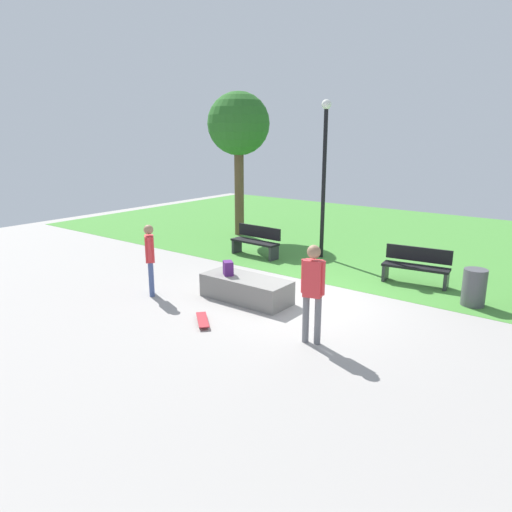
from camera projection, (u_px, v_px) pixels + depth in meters
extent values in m
plane|color=#9E9993|center=(300.00, 300.00, 10.71)|extent=(28.00, 28.00, 0.00)
cube|color=#478C38|center=(417.00, 241.00, 16.61)|extent=(26.60, 12.64, 0.01)
cube|color=gray|center=(246.00, 289.00, 10.65)|extent=(2.08, 0.85, 0.53)
cube|color=#4C1E66|center=(228.00, 268.00, 10.74)|extent=(0.34, 0.33, 0.32)
cylinder|color=#3F5184|center=(151.00, 277.00, 11.06)|extent=(0.12, 0.12, 0.81)
cylinder|color=#3F5184|center=(151.00, 280.00, 10.85)|extent=(0.12, 0.12, 0.81)
cube|color=red|center=(150.00, 249.00, 10.78)|extent=(0.37, 0.36, 0.60)
cylinder|color=red|center=(149.00, 246.00, 10.93)|extent=(0.09, 0.09, 0.56)
cylinder|color=red|center=(150.00, 249.00, 10.61)|extent=(0.09, 0.09, 0.56)
sphere|color=#9E7556|center=(148.00, 230.00, 10.67)|extent=(0.22, 0.22, 0.22)
cylinder|color=slate|center=(318.00, 321.00, 8.38)|extent=(0.12, 0.12, 0.88)
cylinder|color=slate|center=(306.00, 319.00, 8.46)|extent=(0.12, 0.12, 0.88)
cube|color=red|center=(313.00, 279.00, 8.23)|extent=(0.36, 0.27, 0.66)
cylinder|color=red|center=(323.00, 278.00, 8.16)|extent=(0.09, 0.09, 0.61)
cylinder|color=red|center=(304.00, 276.00, 8.29)|extent=(0.09, 0.09, 0.61)
sphere|color=#9E7556|center=(314.00, 252.00, 8.11)|extent=(0.24, 0.24, 0.24)
cube|color=#A5262D|center=(203.00, 320.00, 9.40)|extent=(0.73, 0.68, 0.02)
cylinder|color=silver|center=(197.00, 317.00, 9.66)|extent=(0.06, 0.06, 0.06)
cylinder|color=silver|center=(205.00, 316.00, 9.69)|extent=(0.06, 0.06, 0.06)
cylinder|color=silver|center=(200.00, 327.00, 9.13)|extent=(0.06, 0.06, 0.06)
cylinder|color=silver|center=(208.00, 327.00, 9.16)|extent=(0.06, 0.06, 0.06)
cube|color=black|center=(416.00, 267.00, 11.70)|extent=(1.64, 0.63, 0.06)
cube|color=black|center=(419.00, 254.00, 11.81)|extent=(1.60, 0.26, 0.36)
cube|color=#2D2D33|center=(446.00, 280.00, 11.39)|extent=(0.13, 0.40, 0.45)
cube|color=#2D2D33|center=(385.00, 272.00, 12.12)|extent=(0.13, 0.40, 0.45)
cube|color=black|center=(255.00, 242.00, 14.39)|extent=(1.62, 0.51, 0.06)
cube|color=black|center=(259.00, 232.00, 14.49)|extent=(1.60, 0.13, 0.36)
cube|color=#2D2D33|center=(274.00, 253.00, 13.99)|extent=(0.10, 0.40, 0.45)
cube|color=#2D2D33|center=(237.00, 246.00, 14.91)|extent=(0.10, 0.40, 0.45)
cylinder|color=brown|center=(239.00, 190.00, 17.23)|extent=(0.34, 0.34, 3.32)
sphere|color=#286623|center=(239.00, 124.00, 16.64)|extent=(2.20, 2.20, 2.20)
cylinder|color=black|center=(324.00, 186.00, 13.87)|extent=(0.12, 0.12, 4.32)
sphere|color=silver|center=(326.00, 104.00, 13.29)|extent=(0.28, 0.28, 0.28)
cylinder|color=#4C4C51|center=(474.00, 287.00, 10.29)|extent=(0.50, 0.50, 0.82)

